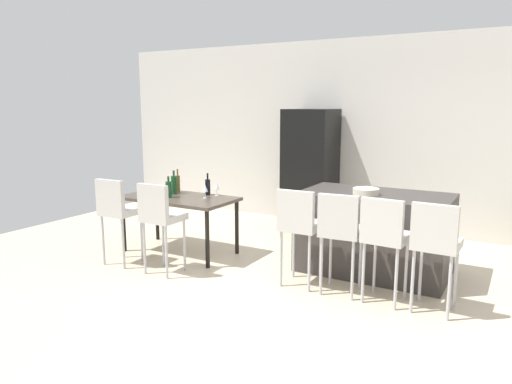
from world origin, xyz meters
TOP-DOWN VIEW (x-y plane):
  - ground_plane at (0.00, 0.00)m, footprint 10.00×10.00m
  - back_wall at (0.00, 2.70)m, footprint 10.00×0.12m
  - kitchen_island at (0.29, 0.71)m, footprint 1.64×0.92m
  - bar_chair_left at (-0.27, -0.14)m, footprint 0.41×0.41m
  - bar_chair_middle at (0.19, -0.14)m, footprint 0.43×0.43m
  - bar_chair_right at (0.63, -0.14)m, footprint 0.42×0.42m
  - bar_chair_far at (1.09, -0.14)m, footprint 0.41×0.41m
  - dining_table at (-2.11, 0.18)m, footprint 1.46×0.77m
  - dining_chair_near at (-2.44, -0.57)m, footprint 0.41×0.41m
  - dining_chair_far at (-1.78, -0.57)m, footprint 0.40×0.40m
  - wine_bottle_far at (-2.32, 0.42)m, footprint 0.06×0.06m
  - wine_bottle_near at (-2.29, 0.30)m, footprint 0.08×0.08m
  - wine_bottle_left at (-1.86, 0.47)m, footprint 0.07×0.07m
  - wine_bottle_end at (-2.19, 0.08)m, footprint 0.08×0.08m
  - wine_glass_middle at (-1.76, 0.28)m, footprint 0.07×0.07m
  - wine_glass_right at (-1.73, 0.49)m, footprint 0.07×0.07m
  - wine_glass_corner at (-2.26, -0.04)m, footprint 0.07×0.07m
  - refrigerator at (-1.19, 2.26)m, footprint 0.72×0.68m
  - fruit_bowl at (0.21, 0.59)m, footprint 0.29×0.29m

SIDE VIEW (x-z plane):
  - ground_plane at x=0.00m, z-range 0.00..0.00m
  - kitchen_island at x=0.29m, z-range 0.00..0.92m
  - dining_table at x=-2.11m, z-range 0.30..1.04m
  - bar_chair_left at x=-0.27m, z-range 0.17..1.22m
  - bar_chair_middle at x=0.19m, z-range 0.17..1.22m
  - bar_chair_right at x=0.63m, z-range 0.17..1.22m
  - bar_chair_far at x=1.09m, z-range 0.17..1.22m
  - dining_chair_near at x=-2.44m, z-range 0.17..1.22m
  - dining_chair_far at x=-1.78m, z-range 0.17..1.22m
  - wine_bottle_end at x=-2.19m, z-range 0.71..0.98m
  - wine_bottle_left at x=-1.86m, z-range 0.71..0.99m
  - wine_bottle_far at x=-2.32m, z-range 0.70..1.02m
  - wine_glass_middle at x=-1.76m, z-range 0.78..0.95m
  - wine_glass_right at x=-1.73m, z-range 0.78..0.95m
  - wine_glass_corner at x=-2.26m, z-range 0.78..0.95m
  - wine_bottle_near at x=-2.29m, z-range 0.71..1.02m
  - refrigerator at x=-1.19m, z-range 0.00..1.84m
  - fruit_bowl at x=0.21m, z-range 0.92..0.99m
  - back_wall at x=0.00m, z-range 0.00..2.90m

